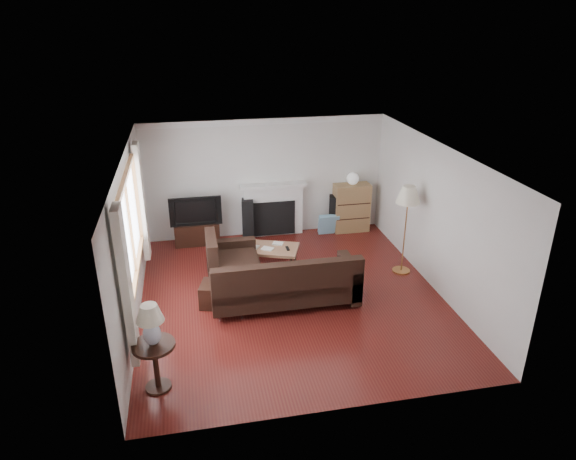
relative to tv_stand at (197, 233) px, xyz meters
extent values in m
cube|color=#591813|center=(1.48, -2.50, -0.23)|extent=(5.10, 5.60, 0.04)
cube|color=white|center=(1.48, -2.50, 2.27)|extent=(5.10, 5.60, 0.04)
cube|color=silver|center=(1.48, 0.25, 1.02)|extent=(5.00, 0.04, 2.50)
cube|color=silver|center=(1.48, -5.25, 1.02)|extent=(5.00, 0.04, 2.50)
cube|color=silver|center=(-1.02, -2.50, 1.02)|extent=(0.04, 5.50, 2.50)
cube|color=silver|center=(3.98, -2.50, 1.02)|extent=(0.04, 5.50, 2.50)
cube|color=brown|center=(-0.97, -2.70, 1.32)|extent=(0.12, 2.74, 1.54)
cube|color=beige|center=(-0.92, -4.22, 1.17)|extent=(0.10, 0.35, 2.10)
cube|color=beige|center=(-0.92, -1.18, 1.17)|extent=(0.10, 0.35, 2.10)
cube|color=white|center=(1.63, 0.14, 0.35)|extent=(1.40, 0.26, 1.15)
cube|color=black|center=(0.00, 0.00, 0.00)|extent=(0.91, 0.41, 0.45)
imported|color=black|center=(0.00, 0.00, 0.53)|extent=(1.04, 0.14, 0.60)
cube|color=black|center=(1.07, 0.05, 0.20)|extent=(0.28, 0.32, 0.86)
cube|color=black|center=(2.96, 0.05, 0.18)|extent=(0.28, 0.32, 0.81)
cube|color=#9A7447|center=(3.33, 0.03, 0.30)|extent=(0.77, 0.37, 1.06)
sphere|color=white|center=(3.33, 0.03, 0.96)|extent=(0.26, 0.26, 0.26)
cube|color=black|center=(1.33, -2.67, 0.19)|extent=(2.61, 1.90, 0.84)
cube|color=#926446|center=(1.24, -1.42, 0.00)|extent=(1.29, 0.98, 0.45)
cube|color=black|center=(0.20, -2.51, -0.04)|extent=(0.56, 0.56, 0.38)
cube|color=#B87A40|center=(3.67, -2.02, 0.61)|extent=(0.56, 0.56, 1.67)
cube|color=black|center=(-0.67, -4.41, 0.11)|extent=(0.54, 0.54, 0.68)
cube|color=silver|center=(-0.67, -4.41, 0.73)|extent=(0.34, 0.34, 0.55)
camera|label=1|loc=(-0.06, -9.92, 4.27)|focal=32.00mm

